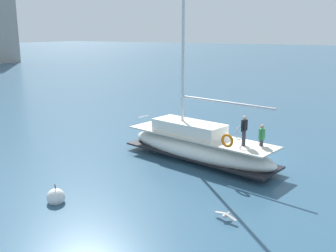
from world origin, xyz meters
TOP-DOWN VIEW (x-y plane):
  - ground_plane at (0.00, 0.00)m, footprint 400.00×400.00m
  - main_sailboat at (-1.54, 2.00)m, footprint 4.29×9.89m
  - seagull at (-7.52, -2.10)m, footprint 0.50×1.04m
  - mooring_buoy at (-9.65, 4.88)m, footprint 0.79×0.79m

SIDE VIEW (x-z plane):
  - ground_plane at x=0.00m, z-range 0.00..0.00m
  - seagull at x=-7.52m, z-range 0.13..0.30m
  - mooring_buoy at x=-9.65m, z-range -0.26..0.73m
  - main_sailboat at x=-1.54m, z-range -6.28..8.12m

